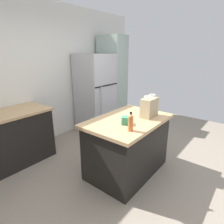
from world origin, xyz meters
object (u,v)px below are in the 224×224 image
at_px(refrigerator, 95,93).
at_px(kitchen_island, 127,146).
at_px(tall_cabinet, 112,81).
at_px(bottle, 131,122).
at_px(shopping_bag, 149,107).
at_px(small_box, 125,120).

bearing_deg(refrigerator, kitchen_island, -122.03).
xyz_separation_m(tall_cabinet, bottle, (-1.97, -1.86, -0.11)).
xyz_separation_m(kitchen_island, bottle, (-0.33, -0.26, 0.54)).
distance_m(kitchen_island, shopping_bag, 0.67).
bearing_deg(bottle, refrigerator, 54.38).
bearing_deg(refrigerator, small_box, -125.13).
xyz_separation_m(kitchen_island, shopping_bag, (0.29, -0.18, 0.58)).
distance_m(refrigerator, small_box, 2.05).
relative_size(kitchen_island, tall_cabinet, 0.59).
bearing_deg(refrigerator, shopping_bag, -111.69).
distance_m(shopping_bag, bottle, 0.63).
xyz_separation_m(small_box, bottle, (-0.15, -0.18, 0.06)).
height_order(shopping_bag, bottle, shopping_bag).
bearing_deg(shopping_bag, tall_cabinet, 52.88).
distance_m(kitchen_island, small_box, 0.52).
distance_m(refrigerator, bottle, 2.29).
distance_m(shopping_bag, small_box, 0.49).
bearing_deg(kitchen_island, shopping_bag, -31.71).
xyz_separation_m(shopping_bag, small_box, (-0.47, 0.10, -0.09)).
height_order(kitchen_island, refrigerator, refrigerator).
relative_size(tall_cabinet, bottle, 8.91).
distance_m(tall_cabinet, bottle, 2.71).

